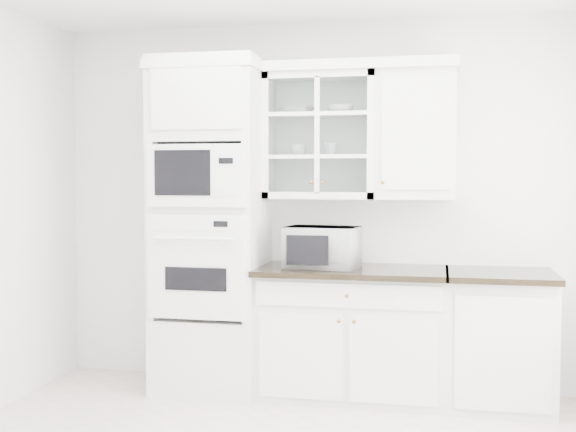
# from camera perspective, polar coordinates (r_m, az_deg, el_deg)

# --- Properties ---
(room_shell) EXTENTS (4.00, 3.50, 2.70)m
(room_shell) POSITION_cam_1_polar(r_m,az_deg,el_deg) (4.11, -0.44, 6.21)
(room_shell) COLOR white
(room_shell) RESTS_ON ground
(oven_column) EXTENTS (0.76, 0.68, 2.40)m
(oven_column) POSITION_cam_1_polar(r_m,az_deg,el_deg) (5.27, -6.10, -0.79)
(oven_column) COLOR white
(oven_column) RESTS_ON ground
(base_cabinet_run) EXTENTS (1.32, 0.67, 0.92)m
(base_cabinet_run) POSITION_cam_1_polar(r_m,az_deg,el_deg) (5.18, 5.10, -9.10)
(base_cabinet_run) COLOR white
(base_cabinet_run) RESTS_ON ground
(extra_base_cabinet) EXTENTS (0.72, 0.67, 0.92)m
(extra_base_cabinet) POSITION_cam_1_polar(r_m,az_deg,el_deg) (5.16, 16.34, -9.26)
(extra_base_cabinet) COLOR white
(extra_base_cabinet) RESTS_ON ground
(upper_cabinet_glass) EXTENTS (0.80, 0.33, 0.90)m
(upper_cabinet_glass) POSITION_cam_1_polar(r_m,az_deg,el_deg) (5.24, 2.62, 6.31)
(upper_cabinet_glass) COLOR white
(upper_cabinet_glass) RESTS_ON room_shell
(upper_cabinet_solid) EXTENTS (0.55, 0.33, 0.90)m
(upper_cabinet_solid) POSITION_cam_1_polar(r_m,az_deg,el_deg) (5.17, 10.07, 6.31)
(upper_cabinet_solid) COLOR white
(upper_cabinet_solid) RESTS_ON room_shell
(crown_molding) EXTENTS (2.14, 0.38, 0.07)m
(crown_molding) POSITION_cam_1_polar(r_m,az_deg,el_deg) (5.28, 1.45, 11.58)
(crown_molding) COLOR white
(crown_molding) RESTS_ON room_shell
(countertop_microwave) EXTENTS (0.54, 0.47, 0.29)m
(countertop_microwave) POSITION_cam_1_polar(r_m,az_deg,el_deg) (5.08, 2.77, -2.46)
(countertop_microwave) COLOR white
(countertop_microwave) RESTS_ON base_cabinet_run
(bowl_a) EXTENTS (0.26, 0.26, 0.06)m
(bowl_a) POSITION_cam_1_polar(r_m,az_deg,el_deg) (5.29, 0.88, 8.33)
(bowl_a) COLOR white
(bowl_a) RESTS_ON upper_cabinet_glass
(bowl_b) EXTENTS (0.22, 0.22, 0.06)m
(bowl_b) POSITION_cam_1_polar(r_m,az_deg,el_deg) (5.22, 4.16, 8.41)
(bowl_b) COLOR white
(bowl_b) RESTS_ON upper_cabinet_glass
(cup_a) EXTENTS (0.12, 0.12, 0.08)m
(cup_a) POSITION_cam_1_polar(r_m,az_deg,el_deg) (5.28, 0.83, 5.22)
(cup_a) COLOR white
(cup_a) RESTS_ON upper_cabinet_glass
(cup_b) EXTENTS (0.11, 0.11, 0.09)m
(cup_b) POSITION_cam_1_polar(r_m,az_deg,el_deg) (5.21, 3.40, 5.30)
(cup_b) COLOR white
(cup_b) RESTS_ON upper_cabinet_glass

